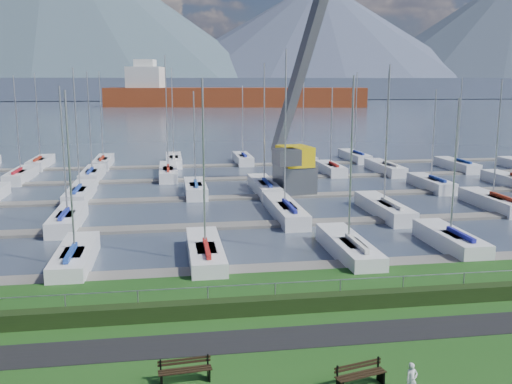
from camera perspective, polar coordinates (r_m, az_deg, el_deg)
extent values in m
cube|color=black|center=(23.56, 5.78, -14.15)|extent=(160.00, 2.00, 0.04)
cube|color=#3E495B|center=(283.85, -7.80, 8.78)|extent=(800.00, 540.00, 0.20)
cube|color=black|center=(25.74, 4.32, -11.06)|extent=(80.00, 0.70, 0.70)
cylinder|color=gray|center=(25.79, 4.15, -8.98)|extent=(80.00, 0.04, 0.04)
cube|color=#49546C|center=(353.68, -8.06, 10.23)|extent=(900.00, 80.00, 12.00)
cone|color=#415360|center=(432.72, -19.54, 16.68)|extent=(340.00, 340.00, 115.00)
cone|color=#474F67|center=(449.91, 6.29, 15.06)|extent=(300.00, 300.00, 85.00)
cube|color=gray|center=(31.81, 1.67, -7.75)|extent=(90.00, 1.60, 0.25)
cube|color=slate|center=(41.28, -0.85, -3.34)|extent=(90.00, 1.60, 0.25)
cube|color=slate|center=(50.95, -2.42, -0.59)|extent=(90.00, 1.60, 0.25)
cube|color=slate|center=(60.73, -3.48, 1.28)|extent=(90.00, 1.60, 0.25)
cube|color=slate|center=(70.57, -4.25, 2.63)|extent=(90.00, 1.60, 0.25)
cube|color=black|center=(20.27, -9.45, -17.98)|extent=(0.09, 0.40, 0.45)
cube|color=black|center=(20.23, -9.53, -16.68)|extent=(0.05, 0.05, 0.40)
cube|color=black|center=(20.42, -4.75, -17.63)|extent=(0.09, 0.40, 0.45)
cube|color=black|center=(20.38, -4.85, -16.34)|extent=(0.05, 0.05, 0.40)
cube|color=black|center=(20.09, -7.05, -17.46)|extent=(1.80, 0.26, 0.04)
cube|color=black|center=(20.23, -7.10, -17.26)|extent=(1.80, 0.26, 0.04)
cube|color=black|center=(20.36, -7.16, -17.06)|extent=(1.80, 0.26, 0.04)
cube|color=black|center=(20.32, -7.19, -16.58)|extent=(1.80, 0.20, 0.08)
cube|color=black|center=(20.27, -7.19, -16.28)|extent=(1.80, 0.20, 0.08)
cube|color=black|center=(19.78, 8.13, -17.32)|extent=(0.06, 0.06, 0.40)
cube|color=black|center=(20.64, 12.37, -17.54)|extent=(0.16, 0.40, 0.45)
cube|color=black|center=(20.57, 12.12, -16.29)|extent=(0.06, 0.06, 0.40)
cube|color=black|center=(20.02, 10.69, -17.69)|extent=(1.77, 0.54, 0.04)
cube|color=black|center=(20.13, 10.44, -17.52)|extent=(1.77, 0.54, 0.04)
cube|color=black|center=(20.24, 10.20, -17.34)|extent=(1.77, 0.54, 0.04)
cube|color=black|center=(20.19, 10.14, -16.86)|extent=(1.76, 0.48, 0.08)
cube|color=black|center=(20.14, 10.15, -16.56)|extent=(1.76, 0.48, 0.08)
imported|color=silver|center=(20.22, 15.32, -17.24)|extent=(0.44, 0.32, 1.12)
cube|color=#5B5E62|center=(52.66, 3.88, 1.34)|extent=(3.69, 3.69, 2.60)
cube|color=yellow|center=(52.35, 3.91, 3.61)|extent=(3.13, 3.78, 1.80)
cube|color=#55585D|center=(56.76, 4.83, 13.27)|extent=(4.70, 10.90, 19.89)
cube|color=#505257|center=(50.13, 3.08, 3.52)|extent=(2.34, 2.50, 1.40)
cube|color=maroon|center=(241.50, -2.07, 9.20)|extent=(108.58, 36.94, 10.00)
cube|color=silver|center=(246.56, -10.97, 10.79)|extent=(16.29, 16.29, 12.00)
cube|color=silver|center=(246.66, -11.03, 12.41)|extent=(9.31, 9.31, 4.00)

